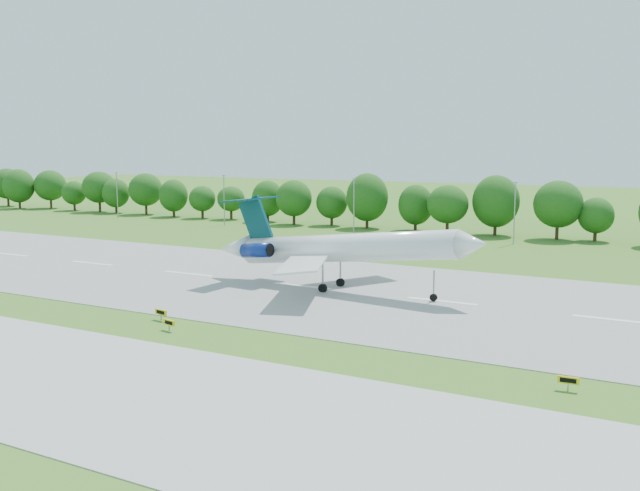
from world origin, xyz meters
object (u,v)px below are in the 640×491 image
at_px(airliner, 333,247).
at_px(taxi_sign_left, 169,323).
at_px(service_vehicle_a, 254,223).
at_px(service_vehicle_b, 253,224).

relative_size(airliner, taxi_sign_left, 23.98).
bearing_deg(airliner, taxi_sign_left, -97.29).
distance_m(service_vehicle_a, service_vehicle_b, 0.89).
relative_size(taxi_sign_left, service_vehicle_b, 0.54).
relative_size(taxi_sign_left, service_vehicle_a, 0.44).
bearing_deg(service_vehicle_a, taxi_sign_left, -147.67).
distance_m(taxi_sign_left, service_vehicle_a, 99.08).
relative_size(service_vehicle_a, service_vehicle_b, 1.24).
height_order(airliner, service_vehicle_a, airliner).
relative_size(airliner, service_vehicle_a, 10.46).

